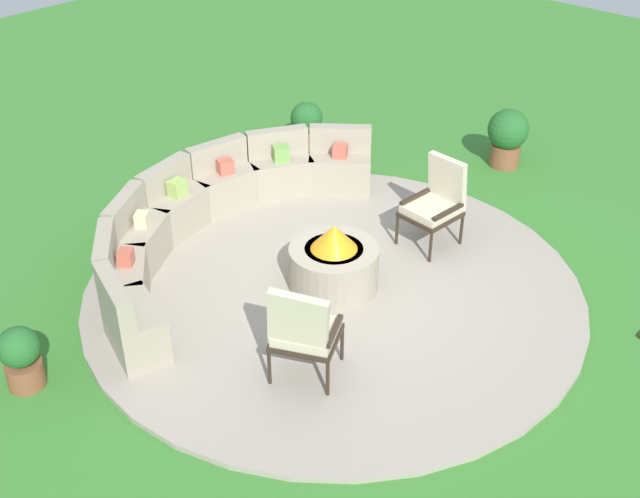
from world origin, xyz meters
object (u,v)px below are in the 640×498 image
(lounge_chair_front_left, at_px, (303,330))
(potted_plant_0, at_px, (507,135))
(fire_pit, at_px, (334,263))
(lounge_chair_front_right, at_px, (437,201))
(potted_plant_2, at_px, (307,123))
(curved_stone_bench, at_px, (209,216))
(potted_plant_1, at_px, (21,356))

(lounge_chair_front_left, height_order, potted_plant_0, lounge_chair_front_left)
(fire_pit, bearing_deg, lounge_chair_front_right, -10.58)
(lounge_chair_front_left, xyz_separation_m, potted_plant_0, (5.21, 0.97, -0.16))
(lounge_chair_front_left, distance_m, lounge_chair_front_right, 2.84)
(potted_plant_2, bearing_deg, lounge_chair_front_left, -137.48)
(lounge_chair_front_right, height_order, potted_plant_0, lounge_chair_front_right)
(curved_stone_bench, distance_m, lounge_chair_front_left, 2.68)
(potted_plant_1, bearing_deg, potted_plant_2, 15.66)
(potted_plant_0, relative_size, potted_plant_2, 1.19)
(potted_plant_0, bearing_deg, curved_stone_bench, 160.43)
(fire_pit, relative_size, potted_plant_0, 1.17)
(curved_stone_bench, height_order, lounge_chair_front_right, lounge_chair_front_right)
(curved_stone_bench, height_order, lounge_chair_front_left, lounge_chair_front_left)
(lounge_chair_front_right, height_order, potted_plant_1, lounge_chair_front_right)
(curved_stone_bench, bearing_deg, lounge_chair_front_right, -48.01)
(lounge_chair_front_left, relative_size, lounge_chair_front_right, 1.04)
(fire_pit, height_order, potted_plant_1, fire_pit)
(potted_plant_0, xyz_separation_m, potted_plant_2, (-1.44, 2.48, -0.07))
(lounge_chair_front_left, bearing_deg, potted_plant_2, 106.53)
(potted_plant_2, bearing_deg, potted_plant_1, -164.34)
(lounge_chair_front_left, height_order, potted_plant_1, lounge_chair_front_left)
(lounge_chair_front_left, xyz_separation_m, lounge_chair_front_right, (2.79, 0.49, -0.01))
(fire_pit, xyz_separation_m, potted_plant_1, (-3.07, 1.13, -0.02))
(lounge_chair_front_left, xyz_separation_m, potted_plant_2, (3.77, 3.46, -0.23))
(lounge_chair_front_left, distance_m, potted_plant_1, 2.61)
(curved_stone_bench, bearing_deg, potted_plant_0, -19.57)
(curved_stone_bench, bearing_deg, fire_pit, -80.34)
(curved_stone_bench, xyz_separation_m, potted_plant_1, (-2.78, -0.56, -0.06))
(fire_pit, distance_m, potted_plant_2, 3.65)
(curved_stone_bench, bearing_deg, potted_plant_1, -168.55)
(fire_pit, height_order, potted_plant_2, fire_pit)
(potted_plant_0, height_order, potted_plant_2, potted_plant_0)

